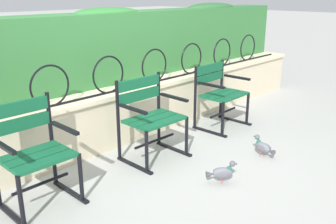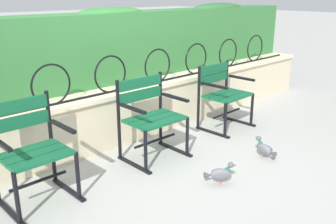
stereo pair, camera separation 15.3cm
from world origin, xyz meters
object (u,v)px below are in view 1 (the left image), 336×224
Objects in this scene: park_chair_centre at (150,115)px; pigeon_far_side at (222,172)px; park_chair_left at (33,151)px; park_chair_right at (219,92)px; pigeon_near_chairs at (263,147)px.

park_chair_centre reaches higher than pigeon_far_side.
park_chair_left is at bearing 178.95° from park_chair_centre.
park_chair_right is 1.10m from pigeon_near_chairs.
pigeon_far_side is (-1.25, -0.97, -0.35)m from park_chair_right.
park_chair_right is 2.84× the size of pigeon_near_chairs.
park_chair_centre is 0.99m from pigeon_far_side.
pigeon_near_chairs is at bearing -47.22° from park_chair_centre.
park_chair_right is at bearing 37.68° from pigeon_far_side.
park_chair_centre is at bearing -178.08° from park_chair_right.
park_chair_left is 1.30m from park_chair_centre.
pigeon_far_side is at bearing -178.01° from pigeon_near_chairs.
park_chair_left is 3.06× the size of pigeon_near_chairs.
pigeon_near_chairs is (2.13, -0.92, -0.35)m from park_chair_left.
park_chair_centre is (1.30, -0.02, -0.00)m from park_chair_left.
park_chair_left reaches higher than pigeon_far_side.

